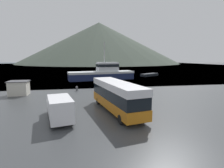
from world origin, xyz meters
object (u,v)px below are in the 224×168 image
object	(u,v)px
delivery_van	(59,108)
storage_bin	(139,97)
tour_bus	(117,95)
dock_kiosk	(19,88)
fishing_boat	(103,73)
small_boat	(149,75)

from	to	relation	value
delivery_van	storage_bin	xyz separation A→B (m)	(10.17, 5.89, -0.59)
tour_bus	dock_kiosk	distance (m)	18.20
tour_bus	storage_bin	xyz separation A→B (m)	(4.10, 4.14, -1.24)
fishing_boat	dock_kiosk	world-z (taller)	fishing_boat
fishing_boat	dock_kiosk	size ratio (longest dim) A/B	5.99
tour_bus	delivery_van	size ratio (longest dim) A/B	1.73
storage_bin	small_boat	world-z (taller)	storage_bin
fishing_boat	small_boat	bearing A→B (deg)	-76.68
tour_bus	fishing_boat	bearing A→B (deg)	75.06
fishing_boat	delivery_van	bearing A→B (deg)	156.25
delivery_van	dock_kiosk	world-z (taller)	delivery_van
dock_kiosk	small_boat	distance (m)	41.65
storage_bin	delivery_van	bearing A→B (deg)	-149.93
tour_bus	fishing_boat	size ratio (longest dim) A/B	0.58
fishing_boat	dock_kiosk	bearing A→B (deg)	129.37
dock_kiosk	storage_bin	bearing A→B (deg)	-22.39
tour_bus	delivery_van	bearing A→B (deg)	-174.72
delivery_van	storage_bin	bearing A→B (deg)	17.68
delivery_van	dock_kiosk	distance (m)	15.53
fishing_boat	small_boat	distance (m)	18.35
storage_bin	dock_kiosk	distance (m)	19.59
storage_bin	small_boat	bearing A→B (deg)	65.41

